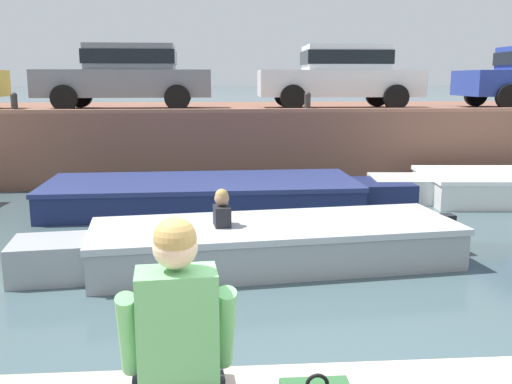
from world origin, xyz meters
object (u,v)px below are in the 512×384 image
Objects in this scene: car_left_inner_grey at (128,74)px; motorboat_passing at (258,244)px; boat_moored_central_navy at (218,194)px; person_seated_left at (178,340)px; car_centre_white at (341,74)px; mooring_bollard_west at (14,102)px; mooring_bollard_mid at (307,101)px.

motorboat_passing is at bearing -69.77° from car_left_inner_grey.
boat_moored_central_navy is 8.20m from person_seated_left.
car_centre_white reaches higher than boat_moored_central_navy.
car_centre_white is at bearing 11.44° from mooring_bollard_west.
boat_moored_central_navy is 1.73× the size of car_centre_white.
mooring_bollard_west is at bearing 180.00° from mooring_bollard_mid.
mooring_bollard_mid is 10.62m from person_seated_left.
car_left_inner_grey is at bearing 179.97° from car_centre_white.
car_left_inner_grey is at bearing 99.07° from person_seated_left.
boat_moored_central_navy is at bearing -26.93° from mooring_bollard_west.
car_centre_white is at bearing 50.09° from boat_moored_central_navy.
mooring_bollard_west is (-7.48, -1.51, -0.61)m from car_centre_white.
mooring_bollard_mid is at bearing 77.57° from person_seated_left.
mooring_bollard_west reaches higher than motorboat_passing.
car_left_inner_grey is 12.09m from person_seated_left.
car_centre_white is at bearing 54.64° from mooring_bollard_mid.
person_seated_left is (-0.24, -8.14, 0.96)m from boat_moored_central_navy.
motorboat_passing is 7.94m from car_left_inner_grey.
car_centre_white is (5.25, -0.00, -0.00)m from car_left_inner_grey.
car_left_inner_grey reaches higher than mooring_bollard_mid.
car_left_inner_grey is 5.25m from car_centre_white.
mooring_bollard_west is at bearing -145.80° from car_left_inner_grey.
mooring_bollard_mid is (1.55, 5.62, 1.65)m from motorboat_passing.
person_seated_left is at bearing -80.93° from car_left_inner_grey.
car_centre_white reaches higher than mooring_bollard_mid.
car_centre_white is 9.01× the size of mooring_bollard_west.
mooring_bollard_west is 6.41m from mooring_bollard_mid.
boat_moored_central_navy is 3.44m from mooring_bollard_mid.
car_centre_white reaches higher than mooring_bollard_west.
person_seated_left reaches higher than motorboat_passing.
car_left_inner_grey is 2.77m from mooring_bollard_west.
car_left_inner_grey is (-2.13, 3.73, 2.26)m from boat_moored_central_navy.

